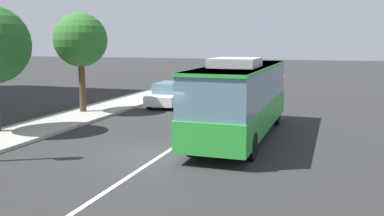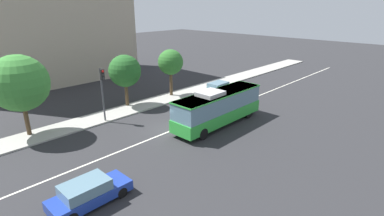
{
  "view_description": "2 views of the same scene",
  "coord_description": "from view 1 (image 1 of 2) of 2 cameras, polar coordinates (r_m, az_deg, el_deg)",
  "views": [
    {
      "loc": [
        -14.11,
        -5.89,
        4.16
      ],
      "look_at": [
        1.77,
        -0.58,
        1.52
      ],
      "focal_mm": 40.38,
      "sensor_mm": 36.0,
      "label": 1
    },
    {
      "loc": [
        -16.14,
        -17.8,
        10.61
      ],
      "look_at": [
        2.58,
        0.04,
        1.44
      ],
      "focal_mm": 27.42,
      "sensor_mm": 36.0,
      "label": 2
    }
  ],
  "objects": [
    {
      "name": "ground_plane",
      "position": [
        15.85,
        -4.04,
        -6.29
      ],
      "size": [
        160.0,
        160.0,
        0.0
      ],
      "primitive_type": "plane",
      "color": "#28282B"
    },
    {
      "name": "street_tree_kerbside_centre",
      "position": [
        25.11,
        -14.52,
        8.63
      ],
      "size": [
        2.99,
        2.99,
        5.67
      ],
      "color": "#4C3823",
      "rests_on": "ground_plane"
    },
    {
      "name": "sidewalk_kerb",
      "position": [
        19.74,
        -24.03,
        -3.79
      ],
      "size": [
        80.0,
        3.05,
        0.14
      ],
      "primitive_type": "cube",
      "color": "#9E9B93",
      "rests_on": "ground_plane"
    },
    {
      "name": "transit_bus",
      "position": [
        18.51,
        6.48,
        1.6
      ],
      "size": [
        10.01,
        2.52,
        3.46
      ],
      "rotation": [
        0.0,
        0.0,
        0.0
      ],
      "color": "green",
      "rests_on": "ground_plane"
    },
    {
      "name": "lane_centre_line",
      "position": [
        15.85,
        -4.04,
        -6.27
      ],
      "size": [
        76.0,
        0.16,
        0.01
      ],
      "primitive_type": "cube",
      "color": "silver",
      "rests_on": "ground_plane"
    },
    {
      "name": "sedan_white",
      "position": [
        27.71,
        -2.94,
        1.82
      ],
      "size": [
        4.58,
        2.0,
        1.46
      ],
      "rotation": [
        0.0,
        0.0,
        3.19
      ],
      "color": "white",
      "rests_on": "ground_plane"
    }
  ]
}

